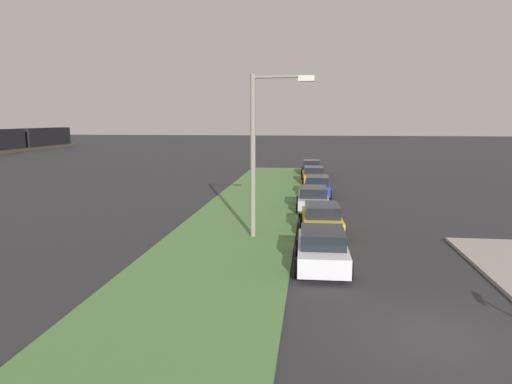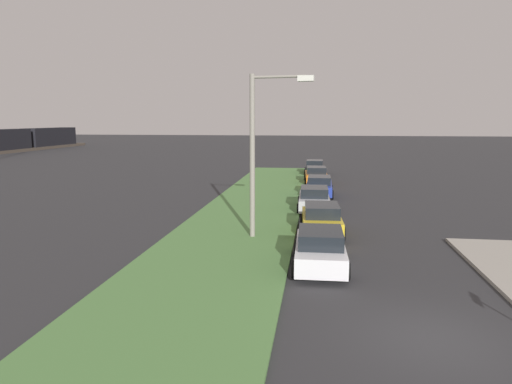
% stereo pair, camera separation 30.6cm
% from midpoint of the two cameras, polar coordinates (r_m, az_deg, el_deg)
% --- Properties ---
extents(ground, '(300.00, 300.00, 0.00)m').
position_cam_midpoint_polar(ground, '(13.01, 21.73, -16.70)').
color(ground, '#2D2D30').
extents(grass_median, '(60.00, 6.00, 0.12)m').
position_cam_midpoint_polar(grass_median, '(22.39, -2.41, -5.08)').
color(grass_median, '#517F42').
rests_on(grass_median, ground).
extents(parked_car_white, '(4.33, 2.08, 1.47)m').
position_cam_midpoint_polar(parked_car_white, '(17.51, 8.47, -6.98)').
color(parked_car_white, silver).
rests_on(parked_car_white, ground).
extents(parked_car_yellow, '(4.38, 2.18, 1.47)m').
position_cam_midpoint_polar(parked_car_yellow, '(22.56, 8.53, -3.36)').
color(parked_car_yellow, gold).
rests_on(parked_car_yellow, ground).
extents(parked_car_silver, '(4.34, 2.09, 1.47)m').
position_cam_midpoint_polar(parked_car_silver, '(28.17, 7.54, -0.87)').
color(parked_car_silver, '#B2B5BA').
rests_on(parked_car_silver, ground).
extents(parked_car_blue, '(4.31, 2.04, 1.47)m').
position_cam_midpoint_polar(parked_car_blue, '(33.59, 8.11, 0.71)').
color(parked_car_blue, '#23389E').
rests_on(parked_car_blue, ground).
extents(parked_car_orange, '(4.39, 2.19, 1.47)m').
position_cam_midpoint_polar(parked_car_orange, '(40.26, 7.70, 2.08)').
color(parked_car_orange, orange).
rests_on(parked_car_orange, ground).
extents(parked_car_black, '(4.31, 2.04, 1.47)m').
position_cam_midpoint_polar(parked_car_black, '(46.83, 7.48, 3.05)').
color(parked_car_black, black).
rests_on(parked_car_black, ground).
extents(streetlight, '(0.65, 2.87, 7.50)m').
position_cam_midpoint_polar(streetlight, '(20.76, 0.91, 5.92)').
color(streetlight, gray).
rests_on(streetlight, ground).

